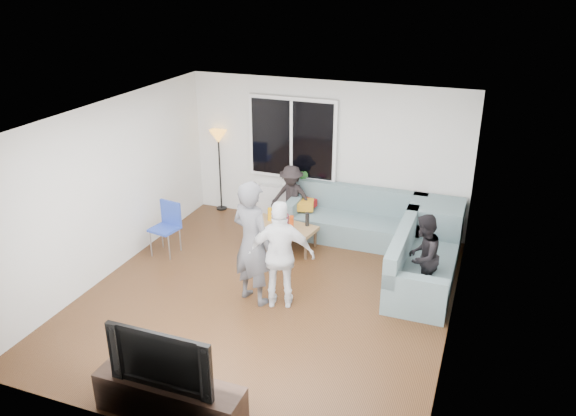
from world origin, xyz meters
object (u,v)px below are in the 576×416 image
at_px(sofa_back_section, 355,216).
at_px(player_left, 252,243).
at_px(player_right, 281,255).
at_px(side_chair, 165,230).
at_px(sofa_right_section, 424,259).
at_px(floor_lamp, 220,171).
at_px(coffee_table, 282,237).
at_px(spectator_back, 291,198).
at_px(tv_console, 170,398).
at_px(spectator_right, 423,257).
at_px(television, 166,355).

xyz_separation_m(sofa_back_section, player_left, (-0.83, -2.39, 0.46)).
bearing_deg(player_right, side_chair, -35.40).
relative_size(sofa_right_section, player_left, 1.13).
bearing_deg(floor_lamp, coffee_table, -34.06).
relative_size(sofa_right_section, spectator_back, 1.70).
bearing_deg(side_chair, tv_console, -47.78).
xyz_separation_m(floor_lamp, player_left, (1.90, -2.79, 0.11)).
bearing_deg(spectator_right, side_chair, -73.96).
height_order(side_chair, player_right, player_right).
xyz_separation_m(spectator_back, tv_console, (0.43, -4.80, -0.37)).
bearing_deg(coffee_table, player_left, -82.86).
relative_size(sofa_back_section, sofa_right_section, 1.15).
xyz_separation_m(player_left, spectator_back, (-0.33, 2.42, -0.30)).
bearing_deg(spectator_right, floor_lamp, -100.50).
bearing_deg(side_chair, coffee_table, 36.45).
relative_size(sofa_back_section, spectator_back, 1.95).
bearing_deg(spectator_back, player_right, -69.61).
xyz_separation_m(sofa_right_section, player_right, (-1.75, -1.23, 0.34)).
bearing_deg(television, side_chair, 122.42).
bearing_deg(sofa_back_section, television, -98.62).
xyz_separation_m(player_right, tv_console, (-0.31, -2.39, -0.55)).
height_order(player_left, spectator_back, player_left).
height_order(player_left, player_right, player_left).
height_order(sofa_right_section, television, television).
xyz_separation_m(spectator_right, television, (-2.06, -3.31, 0.15)).
bearing_deg(sofa_back_section, player_left, -109.11).
distance_m(coffee_table, television, 4.07).
distance_m(side_chair, player_right, 2.47).
relative_size(coffee_table, tv_console, 0.69).
xyz_separation_m(coffee_table, spectator_back, (-0.12, 0.78, 0.39)).
bearing_deg(tv_console, side_chair, 122.42).
distance_m(sofa_back_section, spectator_back, 1.17).
xyz_separation_m(coffee_table, tv_console, (0.31, -4.02, 0.02)).
distance_m(side_chair, tv_console, 3.76).
relative_size(spectator_back, tv_console, 0.74).
distance_m(floor_lamp, tv_console, 5.57).
relative_size(player_left, spectator_back, 1.51).
xyz_separation_m(player_left, tv_console, (0.11, -2.38, -0.67)).
bearing_deg(player_left, floor_lamp, -36.10).
distance_m(side_chair, spectator_right, 4.08).
xyz_separation_m(sofa_back_section, tv_console, (-0.72, -4.77, -0.20)).
bearing_deg(spectator_back, floor_lamp, 170.25).
bearing_deg(player_left, spectator_back, -62.71).
distance_m(floor_lamp, player_left, 3.38).
bearing_deg(sofa_right_section, television, 150.32).
relative_size(sofa_right_section, spectator_right, 1.61).
bearing_deg(floor_lamp, side_chair, -90.00).
xyz_separation_m(coffee_table, player_left, (0.21, -1.64, 0.69)).
bearing_deg(player_right, coffee_table, -86.05).
relative_size(player_left, tv_console, 1.11).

